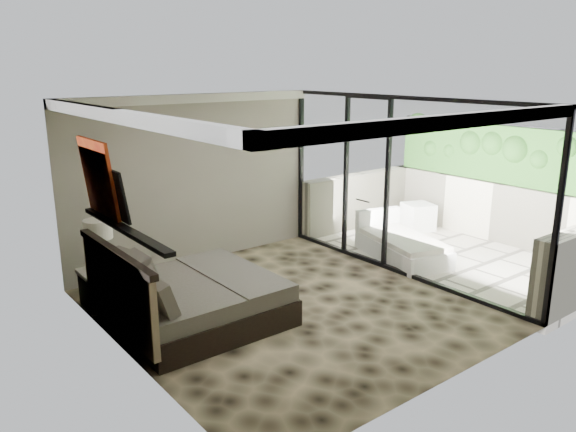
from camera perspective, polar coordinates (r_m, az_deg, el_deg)
floor at (r=7.84m, az=-0.05°, el=-9.31°), size 5.00×5.00×0.00m
ceiling at (r=7.16m, az=-0.05°, el=11.50°), size 4.50×5.00×0.02m
back_wall at (r=9.42m, az=-9.42°, el=3.61°), size 4.50×0.02×2.80m
left_wall at (r=6.30m, az=-16.34°, el=-2.48°), size 0.02×5.00×2.80m
glass_wall at (r=8.90m, az=11.47°, el=2.85°), size 0.08×5.00×2.80m
terrace_slab at (r=10.43m, az=16.47°, el=-4.01°), size 3.00×5.00×0.12m
parapet_far at (r=11.36m, az=20.70°, el=0.38°), size 0.30×5.00×1.10m
foliage_hedge at (r=11.15m, az=21.22°, el=5.85°), size 0.36×4.60×1.10m
picture_ledge at (r=6.39m, az=-16.25°, el=-1.31°), size 0.12×2.20×0.05m
bed at (r=7.38m, az=-10.03°, el=-8.30°), size 2.06×1.99×1.14m
nightstand at (r=8.23m, az=-18.35°, el=-6.88°), size 0.70×0.70×0.53m
table_lamp at (r=8.07m, az=-18.68°, el=-2.09°), size 0.38×0.38×0.70m
abstract_canvas at (r=6.88m, az=-18.73°, el=3.71°), size 0.13×0.90×0.90m
framed_print at (r=6.57m, az=-17.04°, el=2.01°), size 0.11×0.50×0.60m
ottoman at (r=11.68m, az=13.07°, el=-0.06°), size 0.69×0.69×0.54m
lounger at (r=9.94m, az=11.37°, el=-2.94°), size 1.31×1.94×0.69m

